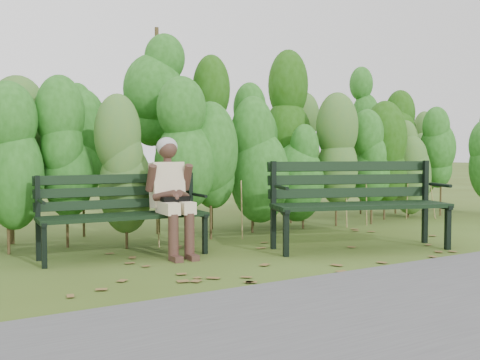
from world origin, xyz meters
TOP-DOWN VIEW (x-y plane):
  - ground at (0.00, 0.00)m, footprint 80.00×80.00m
  - footpath at (0.00, -2.20)m, footprint 60.00×2.50m
  - hedge_band at (0.00, 1.86)m, footprint 11.04×1.67m
  - leaf_litter at (-0.30, -0.18)m, footprint 5.99×2.20m
  - bench_left at (-1.09, 0.83)m, footprint 1.67×0.65m
  - bench_right at (1.23, -0.04)m, footprint 1.97×1.17m
  - seated_woman at (-0.64, 0.62)m, footprint 0.48×0.70m

SIDE VIEW (x-z plane):
  - ground at x=0.00m, z-range 0.00..0.00m
  - leaf_litter at x=-0.30m, z-range 0.00..0.01m
  - footpath at x=0.00m, z-range 0.00..0.01m
  - bench_left at x=-1.09m, z-range 0.07..0.89m
  - bench_right at x=1.23m, z-range 0.08..1.02m
  - seated_woman at x=-0.64m, z-range 0.08..1.26m
  - hedge_band at x=0.00m, z-range 0.05..2.47m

